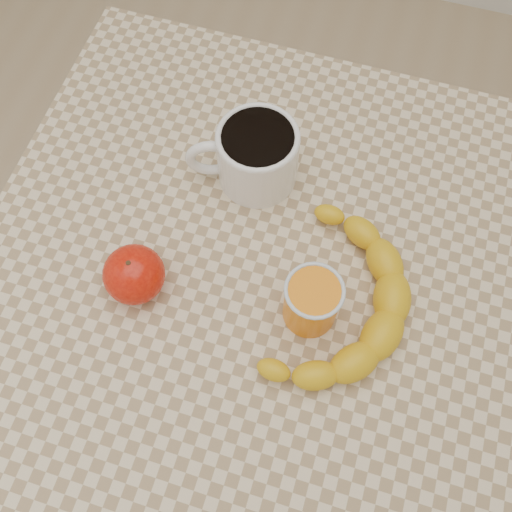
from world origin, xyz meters
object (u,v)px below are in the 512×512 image
(coffee_mug, at_px, (255,155))
(table, at_px, (256,284))
(banana, at_px, (337,303))
(orange_juice_glass, at_px, (312,302))
(apple, at_px, (134,274))

(coffee_mug, bearing_deg, table, -72.62)
(coffee_mug, distance_m, banana, 0.24)
(orange_juice_glass, relative_size, apple, 0.87)
(apple, height_order, banana, apple)
(table, xyz_separation_m, banana, (0.12, -0.04, 0.11))
(table, relative_size, banana, 2.21)
(banana, bearing_deg, orange_juice_glass, -141.47)
(table, bearing_deg, coffee_mug, 107.38)
(coffee_mug, distance_m, orange_juice_glass, 0.23)
(orange_juice_glass, height_order, apple, orange_juice_glass)
(orange_juice_glass, relative_size, banana, 0.25)
(orange_juice_glass, xyz_separation_m, banana, (0.03, 0.02, -0.02))
(coffee_mug, bearing_deg, banana, -46.43)
(table, bearing_deg, apple, -150.79)
(table, xyz_separation_m, orange_juice_glass, (0.09, -0.05, 0.13))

